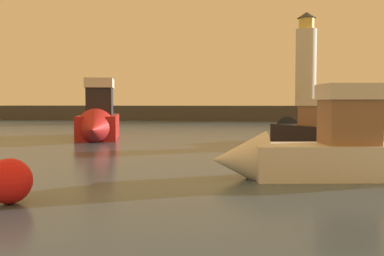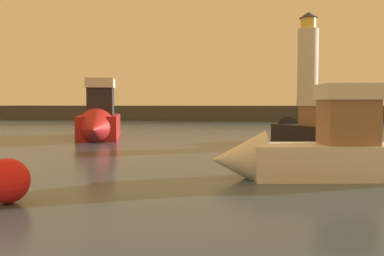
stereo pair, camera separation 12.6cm
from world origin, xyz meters
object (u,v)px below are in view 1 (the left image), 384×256
motorboat_3 (311,150)px  motorboat_2 (98,119)px  lighthouse (306,62)px  mooring_buoy (9,181)px  motorboat_1 (303,130)px

motorboat_3 → motorboat_2: bearing=131.0°
lighthouse → motorboat_3: (-5.18, -46.89, -7.06)m
motorboat_2 → mooring_buoy: 19.16m
lighthouse → motorboat_3: size_ratio=1.90×
mooring_buoy → motorboat_3: bearing=31.3°
motorboat_1 → motorboat_3: motorboat_3 is taller
motorboat_1 → motorboat_3: (-1.05, -12.04, 0.10)m
motorboat_2 → motorboat_3: 18.53m
lighthouse → motorboat_1: size_ratio=1.81×
motorboat_1 → motorboat_3: size_ratio=1.05×
mooring_buoy → motorboat_2: bearing=103.7°
motorboat_3 → mooring_buoy: motorboat_3 is taller
motorboat_2 → motorboat_3: (12.15, -13.98, -0.40)m
lighthouse → mooring_buoy: (-12.79, -51.51, -7.42)m
motorboat_1 → motorboat_3: bearing=-95.0°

